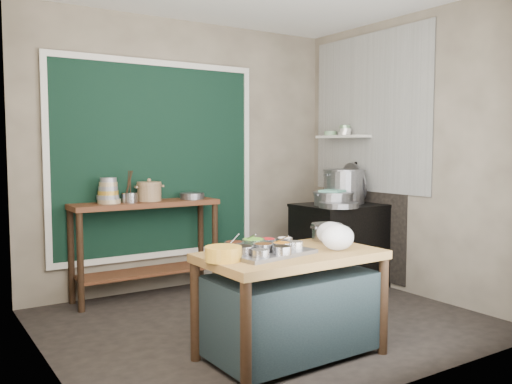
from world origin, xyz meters
TOP-DOWN VIEW (x-y plane):
  - floor at (0.00, 0.00)m, footprint 3.50×3.00m
  - back_wall at (0.00, 1.51)m, footprint 3.50×0.02m
  - left_wall at (-1.76, 0.00)m, footprint 0.02×3.00m
  - right_wall at (1.76, 0.00)m, footprint 0.02×3.00m
  - curtain_panel at (-0.35, 1.47)m, footprint 2.10×0.02m
  - curtain_frame at (-0.35, 1.46)m, footprint 2.22×0.03m
  - tile_panel at (1.74, 0.55)m, footprint 0.02×1.70m
  - soot_patch at (1.74, 0.65)m, footprint 0.01×1.30m
  - wall_shelf at (1.63, 0.85)m, footprint 0.22×0.70m
  - prep_table at (-0.28, -0.75)m, footprint 1.26×0.74m
  - back_counter at (-0.55, 1.28)m, footprint 1.45×0.40m
  - stove_block at (1.35, 0.55)m, footprint 0.90×0.68m
  - stove_top at (1.35, 0.55)m, footprint 0.92×0.69m
  - condiment_tray at (-0.48, -0.72)m, footprint 0.66×0.52m
  - condiment_bowls at (-0.49, -0.71)m, footprint 0.58×0.43m
  - yellow_basin at (-0.82, -0.75)m, footprint 0.26×0.26m
  - saucepan at (0.23, -0.52)m, footprint 0.25×0.25m
  - plastic_bag_a at (0.03, -0.88)m, footprint 0.30×0.27m
  - plastic_bag_b at (0.17, -0.64)m, footprint 0.27×0.25m
  - bowl_stack at (-0.91, 1.28)m, footprint 0.22×0.22m
  - utensil_cup at (-0.71, 1.27)m, footprint 0.20×0.20m
  - ceramic_crock at (-0.50, 1.30)m, footprint 0.26×0.26m
  - wide_bowl at (-0.05, 1.27)m, footprint 0.30×0.30m
  - stock_pot at (1.44, 0.61)m, footprint 0.53×0.53m
  - pot_lid at (1.59, 0.61)m, footprint 0.19×0.46m
  - steamer at (1.19, 0.50)m, footprint 0.45×0.45m
  - green_cloth at (1.19, 0.50)m, footprint 0.34×0.30m
  - shallow_pan at (1.10, 0.32)m, footprint 0.49×0.49m
  - shelf_bowl_stack at (1.63, 0.82)m, footprint 0.14×0.14m
  - shelf_bowl_green at (1.63, 1.07)m, footprint 0.17×0.17m

SIDE VIEW (x-z plane):
  - floor at x=0.00m, z-range -0.02..0.00m
  - prep_table at x=-0.28m, z-range 0.00..0.75m
  - stove_block at x=1.35m, z-range 0.00..0.85m
  - back_counter at x=-0.55m, z-range 0.00..0.95m
  - soot_patch at x=1.74m, z-range 0.05..1.35m
  - condiment_tray at x=-0.48m, z-range 0.75..0.78m
  - yellow_basin at x=-0.82m, z-range 0.75..0.84m
  - condiment_bowls at x=-0.49m, z-range 0.77..0.84m
  - saucepan at x=0.23m, z-range 0.75..0.88m
  - plastic_bag_b at x=0.17m, z-range 0.75..0.92m
  - plastic_bag_a at x=0.03m, z-range 0.75..0.93m
  - stove_top at x=1.35m, z-range 0.85..0.88m
  - shallow_pan at x=1.10m, z-range 0.88..0.93m
  - steamer at x=1.19m, z-range 0.88..1.02m
  - wide_bowl at x=-0.05m, z-range 0.95..1.01m
  - utensil_cup at x=-0.71m, z-range 0.95..1.04m
  - green_cloth at x=1.19m, z-range 1.02..1.04m
  - ceramic_crock at x=-0.50m, z-range 0.95..1.12m
  - bowl_stack at x=-0.91m, z-range 0.93..1.18m
  - stock_pot at x=1.44m, z-range 0.88..1.24m
  - pot_lid at x=1.59m, z-range 0.88..1.32m
  - curtain_panel at x=-0.35m, z-range 0.40..2.30m
  - curtain_frame at x=-0.35m, z-range 0.34..2.36m
  - back_wall at x=0.00m, z-range 0.00..2.80m
  - left_wall at x=-1.76m, z-range 0.00..2.80m
  - right_wall at x=1.76m, z-range 0.00..2.80m
  - wall_shelf at x=1.63m, z-range 1.59..1.61m
  - shelf_bowl_green at x=1.63m, z-range 1.61..1.67m
  - shelf_bowl_stack at x=1.63m, z-range 1.61..1.72m
  - tile_panel at x=1.74m, z-range 1.00..2.70m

